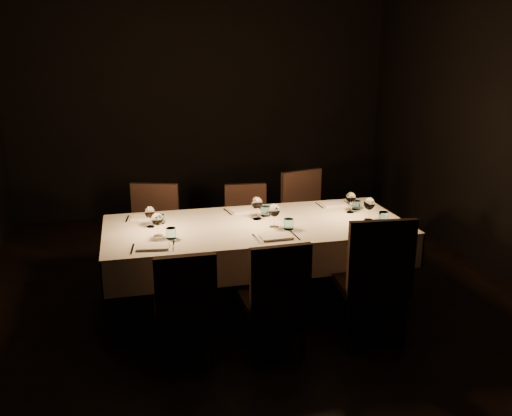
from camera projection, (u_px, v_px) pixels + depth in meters
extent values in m
cube|color=black|center=(256.00, 306.00, 4.79)|extent=(5.00, 6.00, 0.01)
cube|color=black|center=(203.00, 102.00, 7.16)|extent=(5.00, 0.01, 3.00)
cube|color=black|center=(498.00, 294.00, 1.56)|extent=(5.00, 0.01, 3.00)
cube|color=black|center=(256.00, 227.00, 4.58)|extent=(2.40, 1.00, 0.04)
cylinder|color=black|center=(123.00, 303.00, 4.04)|extent=(0.07, 0.07, 0.71)
cylinder|color=black|center=(123.00, 262.00, 4.83)|extent=(0.07, 0.07, 0.71)
cylinder|color=black|center=(397.00, 275.00, 4.54)|extent=(0.07, 0.07, 0.71)
cylinder|color=black|center=(357.00, 242.00, 5.33)|extent=(0.07, 0.07, 0.71)
cube|color=silver|center=(256.00, 224.00, 4.57)|extent=(2.52, 1.12, 0.01)
cube|color=silver|center=(242.00, 221.00, 5.13)|extent=(2.52, 0.01, 0.28)
cube|color=silver|center=(273.00, 265.00, 4.10)|extent=(2.52, 0.01, 0.28)
cube|color=silver|center=(391.00, 230.00, 4.89)|extent=(0.01, 1.12, 0.28)
cube|color=silver|center=(104.00, 253.00, 4.33)|extent=(0.01, 1.12, 0.28)
cylinder|color=black|center=(205.00, 322.00, 4.12)|extent=(0.04, 0.04, 0.36)
cylinder|color=black|center=(212.00, 345.00, 3.80)|extent=(0.04, 0.04, 0.36)
cylinder|color=black|center=(160.00, 327.00, 4.04)|extent=(0.04, 0.04, 0.36)
cylinder|color=black|center=(164.00, 351.00, 3.73)|extent=(0.04, 0.04, 0.36)
cube|color=black|center=(184.00, 310.00, 3.86)|extent=(0.42, 0.42, 0.05)
cube|color=black|center=(186.00, 287.00, 3.62)|extent=(0.42, 0.05, 0.45)
cube|color=silver|center=(153.00, 247.00, 4.02)|extent=(0.25, 0.18, 0.02)
cube|color=silver|center=(132.00, 249.00, 3.98)|extent=(0.04, 0.21, 0.01)
cube|color=silver|center=(173.00, 246.00, 4.05)|extent=(0.04, 0.21, 0.01)
cylinder|color=#B9E3F2|center=(171.00, 233.00, 4.21)|extent=(0.08, 0.08, 0.08)
cylinder|color=white|center=(158.00, 236.00, 4.27)|extent=(0.07, 0.07, 0.00)
cylinder|color=white|center=(158.00, 230.00, 4.26)|extent=(0.01, 0.01, 0.09)
ellipsoid|color=white|center=(157.00, 219.00, 4.23)|extent=(0.09, 0.09, 0.11)
cylinder|color=black|center=(287.00, 314.00, 4.23)|extent=(0.04, 0.04, 0.38)
cylinder|color=black|center=(303.00, 337.00, 3.90)|extent=(0.04, 0.04, 0.38)
cylinder|color=black|center=(243.00, 320.00, 4.14)|extent=(0.04, 0.04, 0.38)
cylinder|color=black|center=(255.00, 343.00, 3.81)|extent=(0.04, 0.04, 0.38)
cube|color=black|center=(272.00, 301.00, 3.96)|extent=(0.45, 0.45, 0.06)
cube|color=black|center=(281.00, 278.00, 3.71)|extent=(0.44, 0.07, 0.47)
cube|color=silver|center=(276.00, 237.00, 4.23)|extent=(0.25, 0.16, 0.02)
cube|color=silver|center=(257.00, 239.00, 4.19)|extent=(0.03, 0.22, 0.01)
cube|color=silver|center=(295.00, 236.00, 4.26)|extent=(0.02, 0.22, 0.01)
cylinder|color=#B9E3F2|center=(289.00, 224.00, 4.42)|extent=(0.08, 0.08, 0.09)
cylinder|color=white|center=(274.00, 227.00, 4.48)|extent=(0.08, 0.08, 0.00)
cylinder|color=white|center=(274.00, 221.00, 4.47)|extent=(0.01, 0.01, 0.10)
ellipsoid|color=white|center=(274.00, 210.00, 4.44)|extent=(0.10, 0.10, 0.11)
cylinder|color=black|center=(382.00, 298.00, 4.44)|extent=(0.04, 0.04, 0.43)
cylinder|color=black|center=(403.00, 323.00, 4.04)|extent=(0.04, 0.04, 0.43)
cylinder|color=black|center=(333.00, 302.00, 4.38)|extent=(0.04, 0.04, 0.43)
cylinder|color=black|center=(349.00, 327.00, 3.99)|extent=(0.04, 0.04, 0.43)
cube|color=black|center=(369.00, 283.00, 4.14)|extent=(0.54, 0.54, 0.06)
cube|color=black|center=(382.00, 256.00, 3.85)|extent=(0.50, 0.09, 0.54)
cube|color=silver|center=(376.00, 229.00, 4.42)|extent=(0.27, 0.20, 0.02)
cube|color=silver|center=(358.00, 231.00, 4.38)|extent=(0.06, 0.22, 0.01)
cube|color=silver|center=(393.00, 228.00, 4.45)|extent=(0.05, 0.22, 0.01)
cylinder|color=#B9E3F2|center=(383.00, 217.00, 4.61)|extent=(0.08, 0.08, 0.09)
cylinder|color=white|center=(368.00, 219.00, 4.67)|extent=(0.08, 0.08, 0.00)
cylinder|color=white|center=(369.00, 214.00, 4.66)|extent=(0.01, 0.01, 0.09)
ellipsoid|color=white|center=(369.00, 204.00, 4.63)|extent=(0.10, 0.10, 0.11)
cylinder|color=black|center=(127.00, 272.00, 5.01)|extent=(0.04, 0.04, 0.40)
cylinder|color=black|center=(139.00, 257.00, 5.37)|extent=(0.04, 0.04, 0.40)
cylinder|color=black|center=(167.00, 273.00, 4.98)|extent=(0.04, 0.04, 0.40)
cylinder|color=black|center=(176.00, 258.00, 5.34)|extent=(0.04, 0.04, 0.40)
cube|color=black|center=(151.00, 242.00, 5.11)|extent=(0.57, 0.57, 0.06)
cube|color=black|center=(155.00, 208.00, 5.22)|extent=(0.45, 0.19, 0.49)
cube|color=silver|center=(143.00, 217.00, 4.72)|extent=(0.23, 0.16, 0.02)
cube|color=silver|center=(127.00, 219.00, 4.69)|extent=(0.04, 0.20, 0.01)
cube|color=silver|center=(159.00, 217.00, 4.75)|extent=(0.04, 0.19, 0.01)
cylinder|color=#B9E3F2|center=(160.00, 219.00, 4.57)|extent=(0.07, 0.07, 0.08)
cylinder|color=white|center=(151.00, 227.00, 4.49)|extent=(0.07, 0.07, 0.00)
cylinder|color=white|center=(150.00, 222.00, 4.47)|extent=(0.01, 0.01, 0.08)
ellipsoid|color=white|center=(150.00, 212.00, 4.45)|extent=(0.09, 0.09, 0.10)
cylinder|color=black|center=(233.00, 262.00, 5.27)|extent=(0.04, 0.04, 0.37)
cylinder|color=black|center=(230.00, 250.00, 5.59)|extent=(0.04, 0.04, 0.37)
cylinder|color=black|center=(267.00, 261.00, 5.31)|extent=(0.04, 0.04, 0.37)
cylinder|color=black|center=(262.00, 248.00, 5.64)|extent=(0.04, 0.04, 0.37)
cube|color=black|center=(248.00, 236.00, 5.39)|extent=(0.46, 0.46, 0.05)
cube|color=black|center=(245.00, 206.00, 5.49)|extent=(0.42, 0.09, 0.46)
cube|color=silver|center=(244.00, 210.00, 4.92)|extent=(0.27, 0.19, 0.02)
cube|color=silver|center=(228.00, 212.00, 4.88)|extent=(0.05, 0.22, 0.01)
cube|color=silver|center=(261.00, 210.00, 4.95)|extent=(0.05, 0.22, 0.01)
cylinder|color=#B9E3F2|center=(266.00, 211.00, 4.77)|extent=(0.08, 0.08, 0.09)
cylinder|color=white|center=(257.00, 219.00, 4.69)|extent=(0.08, 0.08, 0.00)
cylinder|color=white|center=(257.00, 214.00, 4.67)|extent=(0.01, 0.01, 0.09)
ellipsoid|color=white|center=(257.00, 203.00, 4.65)|extent=(0.10, 0.10, 0.11)
cylinder|color=black|center=(306.00, 257.00, 5.35)|extent=(0.04, 0.04, 0.41)
cylinder|color=black|center=(285.00, 245.00, 5.67)|extent=(0.04, 0.04, 0.41)
cylinder|color=black|center=(338.00, 250.00, 5.53)|extent=(0.04, 0.04, 0.41)
cylinder|color=black|center=(315.00, 239.00, 5.86)|extent=(0.04, 0.04, 0.41)
cube|color=black|center=(312.00, 226.00, 5.54)|extent=(0.58, 0.58, 0.06)
cube|color=black|center=(301.00, 194.00, 5.63)|extent=(0.47, 0.18, 0.51)
cube|color=silver|center=(334.00, 204.00, 5.11)|extent=(0.24, 0.16, 0.02)
cube|color=silver|center=(320.00, 206.00, 5.08)|extent=(0.02, 0.21, 0.01)
cube|color=silver|center=(348.00, 204.00, 5.15)|extent=(0.02, 0.21, 0.01)
cylinder|color=#B9E3F2|center=(356.00, 205.00, 4.97)|extent=(0.07, 0.07, 0.08)
cylinder|color=white|center=(350.00, 212.00, 4.88)|extent=(0.07, 0.07, 0.00)
cylinder|color=white|center=(350.00, 207.00, 4.87)|extent=(0.01, 0.01, 0.09)
ellipsoid|color=white|center=(351.00, 198.00, 4.84)|extent=(0.09, 0.09, 0.11)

